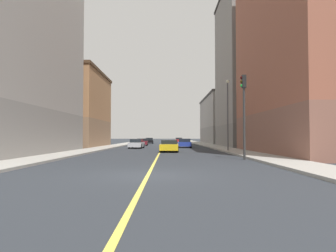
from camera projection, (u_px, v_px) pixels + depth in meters
name	position (u px, v px, depth m)	size (l,w,h in m)	color
ground_plane	(148.00, 175.00, 12.58)	(400.00, 400.00, 0.00)	#292D34
sidewalk_left	(203.00, 144.00, 61.56)	(2.80, 168.00, 0.15)	#9E9B93
sidewalk_right	(124.00, 144.00, 61.54)	(2.80, 168.00, 0.15)	#9E9B93
lane_center_stripe	(163.00, 144.00, 61.55)	(0.16, 154.00, 0.01)	#E5D14C
building_left_near	(307.00, 32.00, 28.18)	(9.34, 19.65, 22.70)	brown
building_left_mid	(251.00, 69.00, 47.36)	(9.34, 14.88, 24.18)	slate
building_left_far	(225.00, 120.00, 68.67)	(9.34, 23.63, 10.62)	gray
building_right_corner	(2.00, 45.00, 26.87)	(9.34, 19.33, 19.46)	gray
building_right_midblock	(72.00, 109.00, 46.41)	(9.34, 15.26, 11.51)	#8F6B4F
traffic_light_left_near	(243.00, 105.00, 21.13)	(0.40, 0.32, 5.91)	#2D2D2D
street_lamp_left_near	(227.00, 108.00, 31.98)	(0.36, 0.36, 7.47)	#4C4C51
car_yellow	(169.00, 146.00, 31.63)	(2.04, 4.35, 1.24)	gold
car_silver	(136.00, 144.00, 41.14)	(1.92, 4.18, 1.27)	silver
car_black	(149.00, 141.00, 67.20)	(1.92, 4.08, 1.30)	black
car_red	(178.00, 140.00, 76.93)	(1.86, 4.46, 1.30)	red
car_blue	(184.00, 143.00, 44.10)	(2.07, 4.27, 1.29)	#23389E
car_maroon	(142.00, 142.00, 53.34)	(2.04, 4.30, 1.25)	maroon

